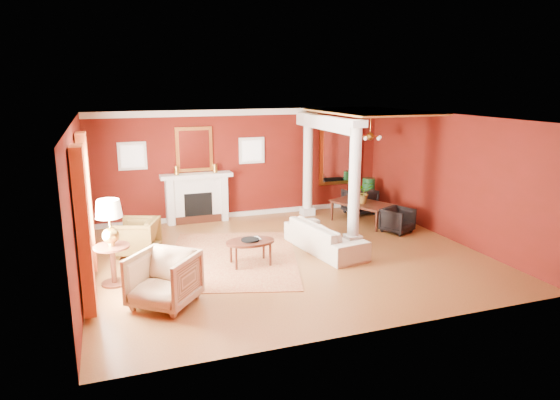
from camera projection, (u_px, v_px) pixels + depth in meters
name	position (u px, v px, depth m)	size (l,w,h in m)	color
ground	(287.00, 256.00, 10.58)	(8.00, 8.00, 0.00)	brown
room_shell	(288.00, 162.00, 10.11)	(8.04, 7.04, 2.92)	#58110C
fireplace	(197.00, 198.00, 13.05)	(1.85, 0.42, 1.29)	silver
overmantel_mirror	(194.00, 149.00, 12.88)	(0.95, 0.07, 1.15)	gold
flank_window_left	(132.00, 156.00, 12.41)	(0.70, 0.07, 0.70)	silver
flank_window_right	(252.00, 150.00, 13.42)	(0.70, 0.07, 0.70)	silver
left_window	(84.00, 214.00, 8.43)	(0.21, 2.55, 2.60)	white
column_front	(355.00, 182.00, 11.07)	(0.36, 0.36, 2.80)	silver
column_back	(308.00, 164.00, 13.55)	(0.36, 0.36, 2.80)	silver
header_beam	(326.00, 123.00, 12.26)	(0.30, 3.20, 0.32)	silver
amber_ceiling	(370.00, 112.00, 12.44)	(2.30, 3.40, 0.04)	#D68D3F
dining_mirror	(340.00, 155.00, 14.33)	(1.30, 0.07, 1.70)	gold
chandelier	(370.00, 137.00, 12.65)	(0.60, 0.62, 0.75)	#B79139
crown_trim	(242.00, 112.00, 13.10)	(8.00, 0.08, 0.16)	silver
base_trim	(244.00, 214.00, 13.74)	(8.00, 0.08, 0.12)	silver
rug	(232.00, 258.00, 10.42)	(2.66, 3.54, 0.01)	maroon
sofa	(325.00, 232.00, 10.83)	(2.16, 0.63, 0.85)	beige
armchair_leopard	(137.00, 235.00, 10.57)	(0.84, 0.78, 0.86)	black
armchair_stripe	(164.00, 277.00, 8.14)	(0.96, 0.90, 0.99)	tan
coffee_table	(250.00, 243.00, 9.98)	(1.00, 1.00, 0.51)	black
coffee_book	(251.00, 234.00, 10.03)	(0.17, 0.02, 0.24)	black
side_table	(110.00, 227.00, 8.85)	(0.63, 0.63, 1.59)	black
dining_table	(363.00, 207.00, 12.95)	(1.58, 0.56, 0.88)	black
dining_chair_near	(398.00, 219.00, 12.17)	(0.65, 0.61, 0.67)	black
dining_chair_far	(359.00, 200.00, 13.89)	(0.75, 0.70, 0.77)	black
green_urn	(368.00, 198.00, 14.21)	(0.40, 0.40, 0.96)	#15431D
potted_plant	(363.00, 182.00, 12.72)	(0.51, 0.57, 0.45)	#26591E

